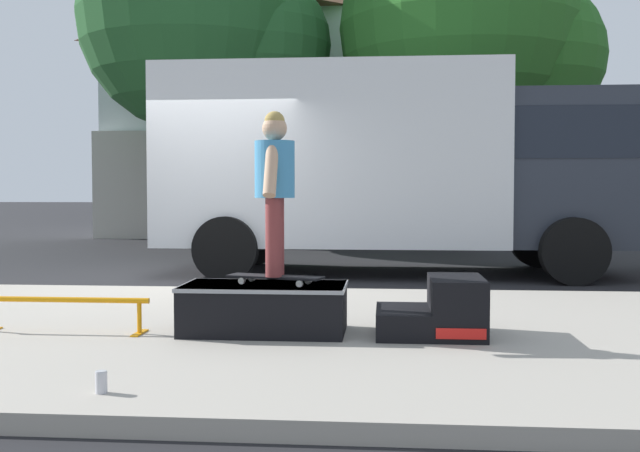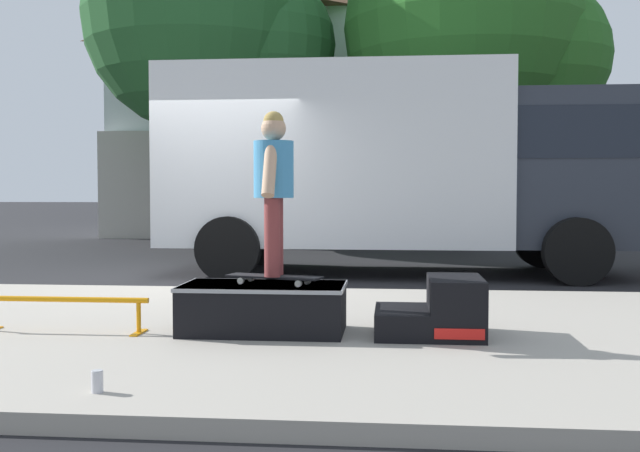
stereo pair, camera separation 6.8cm
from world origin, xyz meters
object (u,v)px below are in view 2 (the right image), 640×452
(street_tree_main, at_px, (478,34))
(skateboard, at_px, (274,277))
(skate_box, at_px, (264,307))
(grind_rail, at_px, (64,306))
(box_truck, at_px, (400,161))
(kicker_ramp, at_px, (439,311))
(street_tree_neighbour, at_px, (212,25))
(soda_can, at_px, (97,381))
(skater_kid, at_px, (274,179))

(street_tree_main, bearing_deg, skateboard, -104.60)
(skate_box, relative_size, skateboard, 1.62)
(grind_rail, bearing_deg, street_tree_main, 67.54)
(box_truck, xyz_separation_m, street_tree_main, (1.69, 5.11, 2.91))
(skate_box, xyz_separation_m, kicker_ramp, (1.38, -0.00, -0.02))
(grind_rail, distance_m, street_tree_neighbour, 11.85)
(grind_rail, xyz_separation_m, skateboard, (1.68, 0.15, 0.23))
(kicker_ramp, distance_m, street_tree_neighbour, 12.44)
(skate_box, bearing_deg, street_tree_neighbour, 105.69)
(skate_box, distance_m, street_tree_main, 11.74)
(soda_can, height_order, street_tree_neighbour, street_tree_neighbour)
(kicker_ramp, distance_m, skateboard, 1.33)
(skater_kid, height_order, soda_can, skater_kid)
(skate_box, distance_m, soda_can, 1.96)
(street_tree_neighbour, bearing_deg, kicker_ramp, -67.69)
(box_truck, distance_m, street_tree_main, 6.12)
(grind_rail, bearing_deg, box_truck, 63.96)
(box_truck, relative_size, street_tree_main, 0.94)
(soda_can, bearing_deg, street_tree_main, 74.45)
(kicker_ramp, distance_m, soda_can, 2.74)
(skateboard, height_order, street_tree_main, street_tree_main)
(skate_box, relative_size, kicker_ramp, 1.56)
(kicker_ramp, xyz_separation_m, skateboard, (-1.30, 0.01, 0.25))
(skateboard, xyz_separation_m, street_tree_neighbour, (-3.08, 10.68, 4.37))
(soda_can, xyz_separation_m, street_tree_main, (3.45, 12.41, 4.43))
(skateboard, bearing_deg, skater_kid, -45.00)
(skate_box, height_order, grind_rail, skate_box)
(skateboard, bearing_deg, street_tree_neighbour, 106.11)
(skater_kid, bearing_deg, box_truck, 79.03)
(box_truck, distance_m, street_tree_neighbour, 7.42)
(skater_kid, bearing_deg, soda_can, -110.78)
(skate_box, distance_m, box_truck, 5.73)
(kicker_ramp, relative_size, skater_kid, 0.64)
(box_truck, bearing_deg, grind_rail, -116.04)
(box_truck, relative_size, street_tree_neighbour, 0.90)
(skate_box, xyz_separation_m, skateboard, (0.08, 0.01, 0.24))
(skater_kid, bearing_deg, street_tree_neighbour, 106.11)
(box_truck, bearing_deg, soda_can, -103.56)
(skateboard, bearing_deg, street_tree_main, 75.40)
(skateboard, bearing_deg, soda_can, -110.78)
(skate_box, relative_size, street_tree_neighbour, 0.17)
(skateboard, distance_m, street_tree_neighbour, 11.94)
(skate_box, bearing_deg, skater_kid, 5.01)
(grind_rail, relative_size, box_truck, 0.20)
(kicker_ramp, xyz_separation_m, street_tree_neighbour, (-4.39, 10.68, 4.63))
(box_truck, bearing_deg, street_tree_neighbour, 128.27)
(skater_kid, bearing_deg, skateboard, 135.00)
(skater_kid, relative_size, box_truck, 0.19)
(grind_rail, relative_size, skater_kid, 1.07)
(street_tree_neighbour, bearing_deg, grind_rail, -82.59)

